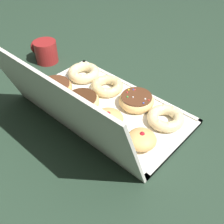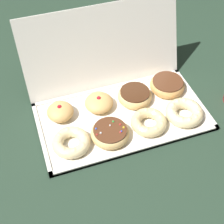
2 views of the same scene
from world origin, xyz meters
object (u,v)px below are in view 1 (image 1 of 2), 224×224
(cruller_donut_2, at_px, (107,86))
(coffee_mug, at_px, (45,51))
(sprinkle_donut_1, at_px, (136,100))
(chocolate_frosted_donut_6, at_px, (82,101))
(chocolate_frosted_donut_7, at_px, (55,88))
(jelly_filled_donut_4, at_px, (142,139))
(cruller_donut_3, at_px, (84,72))
(jelly_filled_donut_5, at_px, (108,119))
(donut_box, at_px, (108,107))
(cruller_donut_0, at_px, (166,118))

(cruller_donut_2, relative_size, coffee_mug, 1.02)
(sprinkle_donut_1, distance_m, coffee_mug, 0.45)
(chocolate_frosted_donut_6, height_order, chocolate_frosted_donut_7, same)
(sprinkle_donut_1, xyz_separation_m, cruller_donut_2, (0.12, 0.00, -0.00))
(jelly_filled_donut_4, relative_size, chocolate_frosted_donut_7, 0.70)
(coffee_mug, bearing_deg, sprinkle_donut_1, -178.14)
(cruller_donut_2, distance_m, cruller_donut_3, 0.12)
(cruller_donut_3, distance_m, jelly_filled_donut_4, 0.38)
(cruller_donut_3, relative_size, chocolate_frosted_donut_6, 1.06)
(sprinkle_donut_1, relative_size, jelly_filled_donut_4, 1.38)
(cruller_donut_2, relative_size, cruller_donut_3, 0.94)
(sprinkle_donut_1, relative_size, jelly_filled_donut_5, 1.25)
(donut_box, xyz_separation_m, cruller_donut_2, (0.06, -0.06, 0.02))
(cruller_donut_0, relative_size, jelly_filled_donut_4, 1.34)
(sprinkle_donut_1, bearing_deg, coffee_mug, 1.86)
(donut_box, relative_size, cruller_donut_2, 4.75)
(sprinkle_donut_1, xyz_separation_m, jelly_filled_donut_5, (0.01, 0.13, 0.00))
(chocolate_frosted_donut_6, bearing_deg, coffee_mug, -18.09)
(cruller_donut_3, distance_m, chocolate_frosted_donut_7, 0.13)
(cruller_donut_0, height_order, chocolate_frosted_donut_7, chocolate_frosted_donut_7)
(cruller_donut_2, xyz_separation_m, chocolate_frosted_donut_7, (0.12, 0.13, 0.00))
(chocolate_frosted_donut_6, bearing_deg, donut_box, -138.87)
(cruller_donut_0, relative_size, sprinkle_donut_1, 0.97)
(donut_box, xyz_separation_m, jelly_filled_donut_5, (-0.06, 0.06, 0.03))
(jelly_filled_donut_4, distance_m, chocolate_frosted_donut_6, 0.24)
(jelly_filled_donut_4, bearing_deg, chocolate_frosted_donut_6, -1.53)
(donut_box, distance_m, coffee_mug, 0.39)
(sprinkle_donut_1, bearing_deg, donut_box, 46.50)
(chocolate_frosted_donut_7, bearing_deg, cruller_donut_2, -133.58)
(jelly_filled_donut_5, distance_m, chocolate_frosted_donut_6, 0.12)
(jelly_filled_donut_5, bearing_deg, coffee_mug, -14.13)
(jelly_filled_donut_4, bearing_deg, donut_box, -18.54)
(sprinkle_donut_1, bearing_deg, cruller_donut_2, 1.60)
(jelly_filled_donut_4, height_order, chocolate_frosted_donut_6, jelly_filled_donut_4)
(sprinkle_donut_1, bearing_deg, cruller_donut_3, 0.62)
(cruller_donut_0, xyz_separation_m, cruller_donut_3, (0.36, -0.00, 0.00))
(donut_box, relative_size, sprinkle_donut_1, 4.60)
(chocolate_frosted_donut_6, height_order, coffee_mug, coffee_mug)
(cruller_donut_2, distance_m, chocolate_frosted_donut_6, 0.12)
(cruller_donut_2, bearing_deg, cruller_donut_0, 179.53)
(donut_box, xyz_separation_m, jelly_filled_donut_4, (-0.18, 0.06, 0.03))
(chocolate_frosted_donut_7, bearing_deg, jelly_filled_donut_4, -179.19)
(donut_box, distance_m, cruller_donut_3, 0.19)
(sprinkle_donut_1, distance_m, chocolate_frosted_donut_7, 0.28)
(cruller_donut_3, bearing_deg, cruller_donut_0, 179.55)
(jelly_filled_donut_4, height_order, coffee_mug, coffee_mug)
(cruller_donut_3, bearing_deg, donut_box, 160.55)
(cruller_donut_2, relative_size, jelly_filled_donut_4, 1.33)
(cruller_donut_0, distance_m, sprinkle_donut_1, 0.12)
(coffee_mug, bearing_deg, cruller_donut_2, -178.04)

